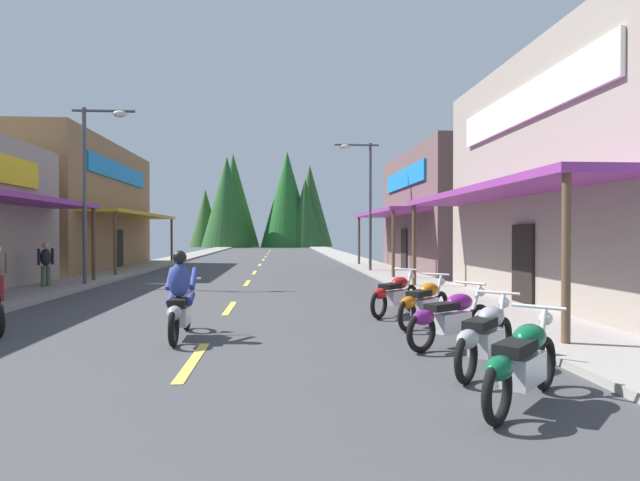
% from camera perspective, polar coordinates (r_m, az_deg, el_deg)
% --- Properties ---
extents(ground, '(10.35, 88.78, 0.10)m').
position_cam_1_polar(ground, '(29.72, -6.73, -2.98)').
color(ground, '#424244').
extents(sidewalk_left, '(2.23, 88.78, 0.12)m').
position_cam_1_polar(sidewalk_left, '(30.64, -18.58, -2.69)').
color(sidewalk_left, gray).
rests_on(sidewalk_left, ground).
extents(sidewalk_right, '(2.23, 88.78, 0.12)m').
position_cam_1_polar(sidewalk_right, '(30.11, 5.33, -2.72)').
color(sidewalk_right, '#9E9991').
rests_on(sidewalk_right, ground).
extents(centerline_dashes, '(0.16, 61.58, 0.01)m').
position_cam_1_polar(centerline_dashes, '(31.65, -6.58, -2.65)').
color(centerline_dashes, '#E0C64C').
rests_on(centerline_dashes, ground).
extents(storefront_left_far, '(10.54, 13.29, 6.63)m').
position_cam_1_polar(storefront_left_far, '(31.57, -28.68, 3.26)').
color(storefront_left_far, olive).
rests_on(storefront_left_far, ground).
extents(storefront_right_far, '(10.28, 10.82, 5.92)m').
position_cam_1_polar(storefront_right_far, '(27.53, 17.81, 2.97)').
color(storefront_right_far, brown).
rests_on(storefront_right_far, ground).
extents(streetlamp_left, '(2.14, 0.30, 6.27)m').
position_cam_1_polar(streetlamp_left, '(20.06, -23.42, 7.01)').
color(streetlamp_left, '#474C51').
rests_on(streetlamp_left, ground).
extents(streetlamp_right, '(2.14, 0.30, 6.24)m').
position_cam_1_polar(streetlamp_right, '(25.37, 4.78, 5.70)').
color(streetlamp_right, '#474C51').
rests_on(streetlamp_right, ground).
extents(motorcycle_parked_right_0, '(1.55, 1.61, 1.04)m').
position_cam_1_polar(motorcycle_parked_right_0, '(6.15, 21.21, -12.19)').
color(motorcycle_parked_right_0, black).
rests_on(motorcycle_parked_right_0, ground).
extents(motorcycle_parked_right_1, '(1.46, 1.69, 1.04)m').
position_cam_1_polar(motorcycle_parked_right_1, '(7.50, 17.60, -9.85)').
color(motorcycle_parked_right_1, black).
rests_on(motorcycle_parked_right_1, ground).
extents(motorcycle_parked_right_2, '(1.84, 1.26, 1.04)m').
position_cam_1_polar(motorcycle_parked_right_2, '(8.95, 14.06, -8.11)').
color(motorcycle_parked_right_2, black).
rests_on(motorcycle_parked_right_2, ground).
extents(motorcycle_parked_right_3, '(1.50, 1.66, 1.04)m').
position_cam_1_polar(motorcycle_parked_right_3, '(10.78, 11.28, -6.60)').
color(motorcycle_parked_right_3, black).
rests_on(motorcycle_parked_right_3, ground).
extents(motorcycle_parked_right_4, '(1.49, 1.67, 1.04)m').
position_cam_1_polar(motorcycle_parked_right_4, '(12.17, 8.17, -5.76)').
color(motorcycle_parked_right_4, black).
rests_on(motorcycle_parked_right_4, ground).
extents(rider_cruising_lead, '(0.60, 2.14, 1.57)m').
position_cam_1_polar(rider_cruising_lead, '(9.68, -14.99, -6.46)').
color(rider_cruising_lead, black).
rests_on(rider_cruising_lead, ground).
extents(pedestrian_by_shop, '(0.42, 0.49, 1.60)m').
position_cam_1_polar(pedestrian_by_shop, '(19.51, -27.72, -2.13)').
color(pedestrian_by_shop, '#3F593F').
rests_on(pedestrian_by_shop, ground).
extents(treeline_backdrop, '(20.90, 10.86, 13.79)m').
position_cam_1_polar(treeline_backdrop, '(76.13, -6.16, 4.05)').
color(treeline_backdrop, '#245323').
rests_on(treeline_backdrop, ground).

